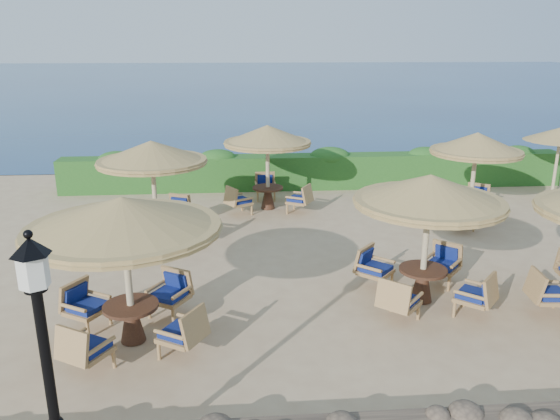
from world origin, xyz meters
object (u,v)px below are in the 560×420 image
(cafe_set_1, at_px, (428,214))
(cafe_set_3, at_px, (153,172))
(cafe_set_4, at_px, (268,150))
(cafe_set_5, at_px, (475,157))
(cafe_set_0, at_px, (125,238))
(lamp_post, at_px, (51,396))

(cafe_set_1, xyz_separation_m, cafe_set_3, (-5.88, 4.20, -0.02))
(cafe_set_4, relative_size, cafe_set_5, 1.02)
(cafe_set_0, bearing_deg, lamp_post, -91.23)
(lamp_post, distance_m, cafe_set_1, 7.47)
(cafe_set_4, bearing_deg, cafe_set_5, -17.91)
(cafe_set_1, bearing_deg, lamp_post, -139.48)
(cafe_set_3, relative_size, cafe_set_5, 1.05)
(lamp_post, height_order, cafe_set_5, lamp_post)
(cafe_set_1, distance_m, cafe_set_3, 7.23)
(cafe_set_3, height_order, cafe_set_4, same)
(lamp_post, relative_size, cafe_set_3, 1.15)
(cafe_set_5, bearing_deg, cafe_set_4, 162.09)
(lamp_post, height_order, cafe_set_1, lamp_post)
(lamp_post, xyz_separation_m, cafe_set_4, (2.93, 11.54, 0.34))
(cafe_set_0, distance_m, cafe_set_4, 8.33)
(cafe_set_1, bearing_deg, cafe_set_5, 57.75)
(lamp_post, distance_m, cafe_set_0, 3.74)
(cafe_set_1, bearing_deg, cafe_set_4, 112.31)
(cafe_set_0, distance_m, cafe_set_3, 5.34)
(cafe_set_0, height_order, cafe_set_1, same)
(cafe_set_4, xyz_separation_m, cafe_set_5, (5.79, -1.87, 0.07))
(cafe_set_3, xyz_separation_m, cafe_set_4, (3.14, 2.49, 0.05))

